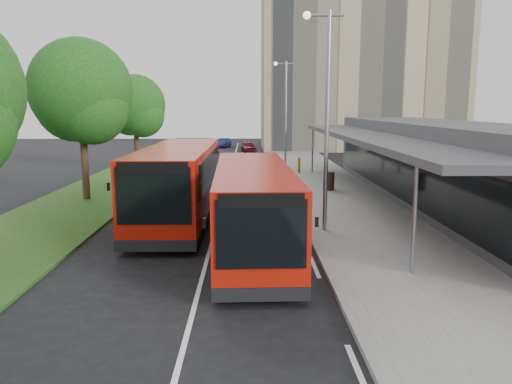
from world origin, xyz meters
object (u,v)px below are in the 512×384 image
at_px(bus_second, 179,183).
at_px(litter_bin, 329,181).
at_px(lamp_post_near, 325,108).
at_px(tree_far, 135,109).
at_px(bollard, 299,166).
at_px(car_near, 248,147).
at_px(lamp_post_far, 285,107).
at_px(bus_main, 253,208).
at_px(tree_mid, 81,97).
at_px(car_far, 224,143).

relative_size(bus_second, litter_bin, 10.86).
bearing_deg(litter_bin, lamp_post_near, -100.79).
xyz_separation_m(tree_far, litter_bin, (12.88, -9.85, -3.95)).
distance_m(tree_far, bus_second, 17.78).
distance_m(lamp_post_near, bollard, 17.00).
bearing_deg(bollard, car_near, 100.94).
relative_size(lamp_post_far, bus_main, 0.79).
bearing_deg(bus_main, car_near, 88.52).
height_order(litter_bin, bollard, bollard).
distance_m(bus_second, litter_bin, 10.15).
bearing_deg(car_near, tree_far, -127.78).
relative_size(tree_mid, lamp_post_far, 1.02).
bearing_deg(litter_bin, bus_main, -111.11).
bearing_deg(car_far, lamp_post_far, -61.59).
distance_m(bus_main, litter_bin, 12.25).
relative_size(bus_second, car_far, 3.42).
bearing_deg(tree_far, lamp_post_near, -59.71).
height_order(tree_far, bollard, tree_far).
distance_m(tree_mid, car_near, 29.40).
bearing_deg(tree_mid, lamp_post_near, -32.36).
bearing_deg(lamp_post_far, car_far, 104.88).
relative_size(bollard, car_far, 0.33).
relative_size(tree_mid, car_far, 2.52).
relative_size(bus_main, bus_second, 0.91).
distance_m(tree_far, bollard, 12.81).
xyz_separation_m(litter_bin, car_near, (-4.51, 25.64, -0.10)).
distance_m(bollard, car_far, 25.79).
bearing_deg(tree_far, bollard, -12.12).
height_order(tree_mid, tree_far, tree_mid).
distance_m(tree_far, litter_bin, 16.69).
height_order(tree_far, car_near, tree_far).
height_order(lamp_post_far, litter_bin, lamp_post_far).
relative_size(tree_mid, litter_bin, 8.01).
xyz_separation_m(lamp_post_far, car_far, (-5.70, 21.45, -4.19)).
relative_size(lamp_post_near, bus_main, 0.79).
bearing_deg(lamp_post_far, tree_far, -175.13).
xyz_separation_m(tree_mid, tree_far, (0.00, 12.00, -0.65)).
bearing_deg(car_near, lamp_post_near, -95.32).
bearing_deg(tree_far, car_near, 62.06).
distance_m(lamp_post_near, bus_second, 6.93).
distance_m(bus_main, bus_second, 5.51).
bearing_deg(lamp_post_near, litter_bin, 79.21).
height_order(lamp_post_far, bus_main, lamp_post_far).
distance_m(lamp_post_far, car_near, 15.66).
xyz_separation_m(tree_far, bus_second, (5.42, -16.67, -3.01)).
xyz_separation_m(bus_main, litter_bin, (4.40, 11.40, -0.80)).
distance_m(tree_mid, litter_bin, 13.85).
height_order(tree_mid, bollard, tree_mid).
xyz_separation_m(tree_mid, bus_second, (5.42, -4.67, -3.66)).
height_order(car_near, car_far, car_near).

